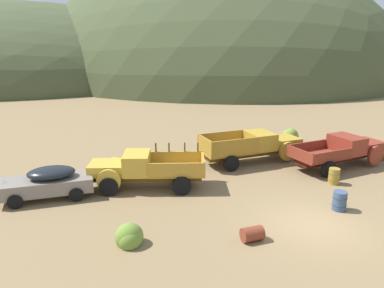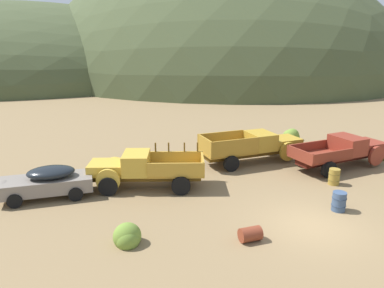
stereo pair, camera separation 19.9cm
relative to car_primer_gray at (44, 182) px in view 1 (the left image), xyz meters
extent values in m
plane|color=olive|center=(11.01, -6.15, -0.81)|extent=(300.00, 300.00, 0.00)
ellipsoid|color=#424C2D|center=(-10.52, 65.06, -0.81)|extent=(93.40, 63.40, 29.93)
ellipsoid|color=#424C2D|center=(31.11, 64.40, -0.81)|extent=(76.83, 87.50, 48.95)
cube|color=slate|center=(0.13, 0.00, -0.13)|extent=(4.35, 1.77, 0.68)
ellipsoid|color=black|center=(0.39, 0.00, 0.47)|extent=(2.27, 1.54, 0.57)
ellipsoid|color=slate|center=(-1.82, -0.02, -0.07)|extent=(0.97, 1.39, 0.61)
cylinder|color=black|center=(-1.22, 0.85, -0.47)|extent=(0.68, 0.21, 0.68)
cylinder|color=black|center=(-1.21, -0.87, -0.47)|extent=(0.68, 0.21, 0.68)
cylinder|color=black|center=(1.47, 0.88, -0.47)|extent=(0.68, 0.21, 0.68)
cylinder|color=black|center=(1.48, -0.85, -0.47)|extent=(0.68, 0.21, 0.68)
cube|color=brown|center=(5.08, -0.09, -0.15)|extent=(5.68, 2.32, 0.36)
cube|color=gold|center=(3.07, 0.44, 0.30)|extent=(2.14, 2.04, 0.55)
cube|color=#B7B2A8|center=(2.27, 0.65, 0.27)|extent=(0.36, 1.11, 0.44)
cylinder|color=gold|center=(3.55, 1.32, -0.05)|extent=(1.21, 0.48, 1.20)
cylinder|color=gold|center=(3.06, -0.56, -0.05)|extent=(1.21, 0.48, 1.20)
cube|color=gold|center=(4.56, 0.05, 0.55)|extent=(1.74, 2.15, 1.05)
cube|color=black|center=(4.00, 0.20, 0.76)|extent=(0.45, 1.56, 0.59)
cube|color=#B5882D|center=(6.57, -0.48, 0.09)|extent=(3.25, 2.62, 0.12)
cube|color=#B5882D|center=(6.82, 0.47, 0.50)|extent=(2.78, 0.82, 0.70)
cube|color=#B5882D|center=(6.32, -1.43, 0.50)|extent=(2.78, 0.82, 0.70)
cube|color=#B5882D|center=(7.89, -0.83, 0.50)|extent=(0.60, 1.93, 0.70)
cube|color=brown|center=(7.92, 0.18, 1.10)|extent=(0.10, 0.10, 0.50)
cube|color=brown|center=(7.23, 0.36, 1.10)|extent=(0.10, 0.10, 0.50)
cube|color=brown|center=(6.41, 0.58, 1.10)|extent=(0.10, 0.10, 0.50)
cube|color=brown|center=(5.72, 0.76, 1.10)|extent=(0.10, 0.10, 0.50)
cylinder|color=black|center=(3.56, 1.37, -0.33)|extent=(1.00, 0.51, 0.96)
cylinder|color=black|center=(3.04, -0.61, -0.33)|extent=(1.00, 0.51, 0.96)
cylinder|color=black|center=(7.06, 0.45, -0.33)|extent=(1.00, 0.51, 0.96)
cylinder|color=black|center=(6.54, -1.53, -0.33)|extent=(1.00, 0.51, 0.96)
cube|color=#593D12|center=(12.13, 2.20, -0.15)|extent=(6.32, 1.51, 0.36)
cube|color=#B28928|center=(14.43, 2.41, 0.30)|extent=(2.12, 1.84, 0.55)
cube|color=#B7B2A8|center=(15.34, 2.50, 0.27)|extent=(0.19, 1.15, 0.44)
cylinder|color=#B28928|center=(14.26, 1.40, -0.05)|extent=(1.21, 0.29, 1.20)
cylinder|color=#B28928|center=(14.07, 3.37, -0.05)|extent=(1.21, 0.29, 1.20)
cube|color=#B28928|center=(12.72, 2.25, 0.55)|extent=(1.62, 2.04, 1.05)
cube|color=black|center=(13.37, 2.31, 0.76)|extent=(0.20, 1.62, 0.59)
cube|color=#A47826|center=(10.42, 2.04, 0.09)|extent=(3.34, 2.29, 0.12)
cube|color=#A47826|center=(10.52, 1.04, 0.62)|extent=(3.16, 0.39, 0.95)
cube|color=#A47826|center=(10.33, 3.03, 0.62)|extent=(3.16, 0.39, 0.95)
cube|color=#A47826|center=(8.91, 1.90, 0.62)|extent=(0.29, 2.00, 0.95)
cylinder|color=black|center=(14.07, 3.42, -0.33)|extent=(0.98, 0.37, 0.96)
cylinder|color=black|center=(10.26, 0.98, -0.33)|extent=(0.98, 0.37, 0.96)
cylinder|color=black|center=(10.06, 3.05, -0.33)|extent=(0.98, 0.37, 0.96)
cube|color=#42140D|center=(16.82, -0.17, -0.15)|extent=(6.04, 1.90, 0.36)
cube|color=maroon|center=(18.99, 0.17, 0.30)|extent=(2.13, 2.02, 0.55)
cube|color=#B7B2A8|center=(19.86, 0.31, 0.27)|extent=(0.27, 1.20, 0.44)
cylinder|color=maroon|center=(18.91, -0.89, -0.05)|extent=(1.21, 0.37, 1.20)
cylinder|color=maroon|center=(18.58, 1.16, -0.05)|extent=(1.21, 0.37, 1.20)
cube|color=maroon|center=(17.38, -0.08, 0.55)|extent=(1.68, 2.20, 1.05)
cube|color=black|center=(18.00, 0.02, 0.76)|extent=(0.32, 1.69, 0.59)
cube|color=maroon|center=(15.21, -0.43, 0.09)|extent=(3.30, 2.54, 0.12)
cube|color=maroon|center=(15.38, -1.46, 0.42)|extent=(2.99, 0.57, 0.55)
cube|color=maroon|center=(15.05, 0.61, 0.42)|extent=(2.99, 0.57, 0.55)
cube|color=maroon|center=(13.79, -0.65, 0.42)|extent=(0.43, 2.08, 0.55)
cylinder|color=black|center=(18.57, 1.21, -0.33)|extent=(0.99, 0.43, 0.96)
cylinder|color=black|center=(15.13, -1.54, -0.33)|extent=(0.99, 0.43, 0.96)
cylinder|color=black|center=(14.79, 0.61, -0.33)|extent=(0.99, 0.43, 0.96)
cylinder|color=olive|center=(14.78, -2.48, -0.38)|extent=(0.57, 0.57, 0.87)
torus|color=brown|center=(14.78, -2.48, -0.20)|extent=(0.62, 0.62, 0.03)
torus|color=brown|center=(14.78, -2.48, -0.55)|extent=(0.62, 0.62, 0.03)
cylinder|color=brown|center=(8.01, -6.55, -0.53)|extent=(0.86, 0.61, 0.57)
cylinder|color=#384C6B|center=(12.97, -5.25, -0.37)|extent=(0.61, 0.61, 0.90)
torus|color=#27354A|center=(12.97, -5.25, -0.19)|extent=(0.65, 0.65, 0.03)
torus|color=#27354A|center=(12.97, -5.25, -0.55)|extent=(0.65, 0.65, 0.03)
ellipsoid|color=olive|center=(3.43, -5.42, -0.52)|extent=(1.08, 0.97, 1.07)
ellipsoid|color=olive|center=(3.43, -5.59, -0.57)|extent=(0.90, 0.81, 0.87)
ellipsoid|color=olive|center=(17.32, 6.59, -0.55)|extent=(0.86, 0.78, 0.95)
ellipsoid|color=olive|center=(17.60, 6.39, -0.58)|extent=(1.12, 1.01, 0.86)
ellipsoid|color=olive|center=(17.49, 6.32, -0.49)|extent=(1.15, 1.04, 1.17)
camera|label=1|loc=(2.17, -17.97, 6.62)|focal=34.20mm
camera|label=2|loc=(2.36, -18.02, 6.62)|focal=34.20mm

